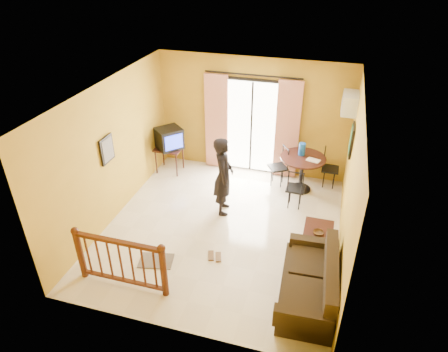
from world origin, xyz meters
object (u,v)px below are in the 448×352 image
(television, at_px, (169,138))
(sofa, at_px, (311,285))
(standing_person, at_px, (223,176))
(coffee_table, at_px, (317,240))
(dining_table, at_px, (302,164))

(television, height_order, sofa, television)
(standing_person, bearing_deg, television, 40.56)
(coffee_table, xyz_separation_m, standing_person, (-2.00, 0.78, 0.56))
(dining_table, bearing_deg, coffee_table, -75.35)
(coffee_table, height_order, sofa, sofa)
(sofa, xyz_separation_m, standing_person, (-2.01, 1.96, 0.53))
(television, height_order, dining_table, television)
(coffee_table, relative_size, standing_person, 0.56)
(coffee_table, height_order, standing_person, standing_person)
(sofa, bearing_deg, television, 136.33)
(standing_person, bearing_deg, dining_table, -61.35)
(coffee_table, bearing_deg, dining_table, 104.65)
(sofa, relative_size, standing_person, 1.07)
(television, distance_m, sofa, 4.96)
(coffee_table, bearing_deg, sofa, -89.75)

